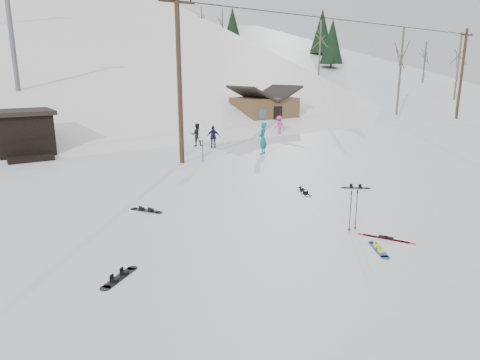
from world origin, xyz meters
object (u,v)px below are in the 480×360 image
hero_snowboard (379,249)px  cabin (264,111)px  hero_skis (386,238)px  utility_pole (179,77)px

hero_snowboard → cabin: bearing=1.6°
hero_skis → hero_snowboard: bearing=179.7°
utility_pole → hero_snowboard: 14.81m
utility_pole → cabin: (13.00, 10.00, -3.20)m
cabin → utility_pole: bearing=-142.4°
hero_snowboard → hero_skis: hero_snowboard is taller
utility_pole → cabin: 16.71m
utility_pole → hero_snowboard: utility_pole is taller
cabin → hero_skis: size_ratio=3.48×
hero_skis → utility_pole: bearing=63.9°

